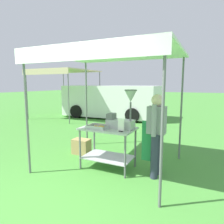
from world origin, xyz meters
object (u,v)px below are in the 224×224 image
at_px(donut_cart, 108,139).
at_px(menu_sign, 121,126).
at_px(donut_fryer, 123,115).
at_px(supply_crate, 81,146).
at_px(vendor, 156,131).
at_px(donut_tray, 98,127).
at_px(stall_canopy, 110,57).
at_px(neighbour_tent, 64,72).
at_px(van_white, 111,101).

distance_m(donut_cart, menu_sign, 0.56).
distance_m(donut_cart, donut_fryer, 0.61).
relative_size(donut_cart, supply_crate, 2.54).
xyz_separation_m(donut_fryer, vendor, (0.70, -0.03, -0.26)).
relative_size(donut_tray, vendor, 0.26).
relative_size(stall_canopy, supply_crate, 6.37).
xyz_separation_m(supply_crate, neighbour_tent, (-4.03, 4.43, 2.23)).
bearing_deg(donut_cart, donut_fryer, 14.46).
relative_size(donut_tray, neighbour_tent, 0.14).
xyz_separation_m(stall_canopy, vendor, (1.01, -0.05, -1.45)).
relative_size(vendor, neighbour_tent, 0.53).
bearing_deg(donut_tray, donut_cart, 40.87).
distance_m(supply_crate, neighbour_tent, 6.39).
distance_m(stall_canopy, neighbour_tent, 6.96).
relative_size(donut_tray, menu_sign, 1.66).
xyz_separation_m(donut_tray, neighbour_tent, (-4.88, 5.03, 1.52)).
height_order(donut_fryer, neighbour_tent, neighbour_tent).
distance_m(stall_canopy, van_white, 6.61).
xyz_separation_m(menu_sign, neighbour_tent, (-5.42, 5.09, 1.43)).
bearing_deg(van_white, donut_cart, -64.60).
bearing_deg(menu_sign, van_white, 117.58).
bearing_deg(donut_tray, vendor, 8.75).
xyz_separation_m(stall_canopy, neighbour_tent, (-5.04, 4.80, 0.07)).
relative_size(stall_canopy, van_white, 0.56).
bearing_deg(van_white, donut_fryer, -61.93).
distance_m(vendor, van_white, 6.99).
bearing_deg(supply_crate, neighbour_tent, 132.30).
bearing_deg(donut_cart, stall_canopy, 90.00).
relative_size(donut_cart, donut_tray, 2.65).
distance_m(menu_sign, neighbour_tent, 7.57).
bearing_deg(vendor, donut_cart, -177.39).
height_order(donut_cart, vendor, vendor).
bearing_deg(van_white, menu_sign, -62.42).
bearing_deg(van_white, vendor, -56.96).
bearing_deg(vendor, donut_fryer, 177.36).
relative_size(donut_fryer, neighbour_tent, 0.26).
xyz_separation_m(stall_canopy, donut_tray, (-0.15, -0.23, -1.45)).
distance_m(donut_cart, vendor, 1.04).
xyz_separation_m(donut_fryer, supply_crate, (-1.31, 0.39, -0.97)).
bearing_deg(neighbour_tent, donut_tray, -45.85).
bearing_deg(menu_sign, vendor, 20.89).
height_order(supply_crate, neighbour_tent, neighbour_tent).
bearing_deg(supply_crate, donut_tray, -35.22).
bearing_deg(supply_crate, stall_canopy, -20.28).
xyz_separation_m(vendor, neighbour_tent, (-6.04, 4.85, 1.52)).
xyz_separation_m(stall_canopy, van_white, (-2.80, 5.81, -1.48)).
bearing_deg(stall_canopy, donut_fryer, -3.75).
bearing_deg(supply_crate, donut_cart, -25.03).
height_order(donut_fryer, menu_sign, donut_fryer).
height_order(vendor, van_white, van_white).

